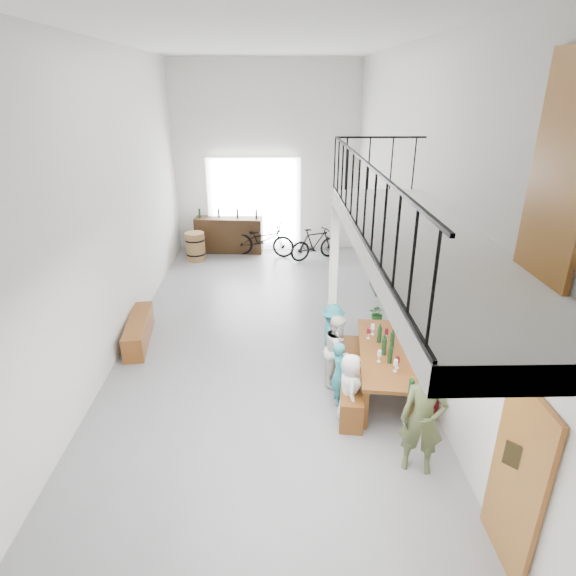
{
  "coord_description": "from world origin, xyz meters",
  "views": [
    {
      "loc": [
        0.28,
        -8.59,
        4.76
      ],
      "look_at": [
        0.47,
        -0.5,
        1.35
      ],
      "focal_mm": 30.0,
      "sensor_mm": 36.0,
      "label": 1
    }
  ],
  "objects_px": {
    "host_standing": "(423,419)",
    "bicycle_near": "(263,240)",
    "oak_barrel": "(195,247)",
    "serving_counter": "(229,235)",
    "tasting_table": "(388,356)",
    "side_bench": "(139,331)",
    "bench_inner": "(351,380)"
  },
  "relations": [
    {
      "from": "tasting_table",
      "to": "side_bench",
      "type": "distance_m",
      "value": 4.96
    },
    {
      "from": "tasting_table",
      "to": "serving_counter",
      "type": "distance_m",
      "value": 8.18
    },
    {
      "from": "bench_inner",
      "to": "host_standing",
      "type": "height_order",
      "value": "host_standing"
    },
    {
      "from": "side_bench",
      "to": "host_standing",
      "type": "distance_m",
      "value": 5.88
    },
    {
      "from": "bench_inner",
      "to": "side_bench",
      "type": "xyz_separation_m",
      "value": [
        -3.99,
        1.85,
        -0.0
      ]
    },
    {
      "from": "oak_barrel",
      "to": "bicycle_near",
      "type": "distance_m",
      "value": 1.99
    },
    {
      "from": "host_standing",
      "to": "bicycle_near",
      "type": "xyz_separation_m",
      "value": [
        -2.29,
        8.82,
        -0.29
      ]
    },
    {
      "from": "tasting_table",
      "to": "bicycle_near",
      "type": "distance_m",
      "value": 7.44
    },
    {
      "from": "serving_counter",
      "to": "bicycle_near",
      "type": "height_order",
      "value": "serving_counter"
    },
    {
      "from": "oak_barrel",
      "to": "serving_counter",
      "type": "xyz_separation_m",
      "value": [
        0.92,
        0.77,
        0.12
      ]
    },
    {
      "from": "tasting_table",
      "to": "serving_counter",
      "type": "relative_size",
      "value": 1.16
    },
    {
      "from": "tasting_table",
      "to": "side_bench",
      "type": "relative_size",
      "value": 1.35
    },
    {
      "from": "bicycle_near",
      "to": "serving_counter",
      "type": "bearing_deg",
      "value": 81.03
    },
    {
      "from": "bicycle_near",
      "to": "oak_barrel",
      "type": "bearing_deg",
      "value": 113.09
    },
    {
      "from": "tasting_table",
      "to": "bench_inner",
      "type": "xyz_separation_m",
      "value": [
        -0.59,
        0.0,
        -0.46
      ]
    },
    {
      "from": "tasting_table",
      "to": "oak_barrel",
      "type": "height_order",
      "value": "oak_barrel"
    },
    {
      "from": "bench_inner",
      "to": "serving_counter",
      "type": "distance_m",
      "value": 7.96
    },
    {
      "from": "side_bench",
      "to": "host_standing",
      "type": "bearing_deg",
      "value": -37.64
    },
    {
      "from": "tasting_table",
      "to": "host_standing",
      "type": "xyz_separation_m",
      "value": [
        0.06,
        -1.73,
        0.09
      ]
    },
    {
      "from": "tasting_table",
      "to": "host_standing",
      "type": "height_order",
      "value": "host_standing"
    },
    {
      "from": "side_bench",
      "to": "oak_barrel",
      "type": "xyz_separation_m",
      "value": [
        0.4,
        4.88,
        0.17
      ]
    },
    {
      "from": "serving_counter",
      "to": "bicycle_near",
      "type": "distance_m",
      "value": 1.11
    },
    {
      "from": "side_bench",
      "to": "bicycle_near",
      "type": "height_order",
      "value": "bicycle_near"
    },
    {
      "from": "oak_barrel",
      "to": "host_standing",
      "type": "xyz_separation_m",
      "value": [
        4.24,
        -8.46,
        0.37
      ]
    },
    {
      "from": "bench_inner",
      "to": "serving_counter",
      "type": "height_order",
      "value": "serving_counter"
    },
    {
      "from": "host_standing",
      "to": "tasting_table",
      "type": "bearing_deg",
      "value": 108.42
    },
    {
      "from": "host_standing",
      "to": "bicycle_near",
      "type": "bearing_deg",
      "value": 120.81
    },
    {
      "from": "serving_counter",
      "to": "host_standing",
      "type": "xyz_separation_m",
      "value": [
        3.32,
        -9.23,
        0.26
      ]
    },
    {
      "from": "serving_counter",
      "to": "oak_barrel",
      "type": "bearing_deg",
      "value": -135.96
    },
    {
      "from": "oak_barrel",
      "to": "serving_counter",
      "type": "height_order",
      "value": "serving_counter"
    },
    {
      "from": "oak_barrel",
      "to": "tasting_table",
      "type": "bearing_deg",
      "value": -58.19
    },
    {
      "from": "host_standing",
      "to": "bicycle_near",
      "type": "relative_size",
      "value": 0.82
    }
  ]
}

